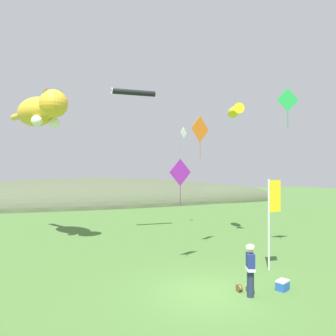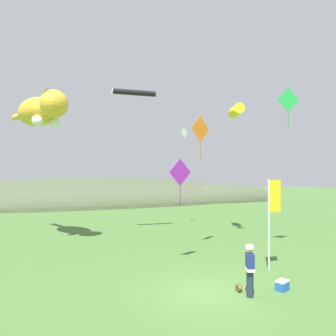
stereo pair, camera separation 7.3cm
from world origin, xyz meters
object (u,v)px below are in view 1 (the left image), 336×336
Objects in this scene: picnic_cooler at (283,285)px; kite_fish_windsock at (235,112)px; kite_giant_cat at (40,111)px; kite_diamond_violet at (180,173)px; kite_diamond_green at (288,100)px; kite_diamond_white at (184,133)px; kite_diamond_orange at (200,129)px; kite_tube_streamer at (133,92)px; festival_banner_pole at (272,210)px; kite_spool at (239,288)px; festival_attendant at (250,269)px.

kite_fish_windsock is (3.64, 8.97, 8.00)m from picnic_cooler.
kite_diamond_violet is at bearing -48.95° from kite_giant_cat.
kite_diamond_green is at bearing -86.86° from kite_fish_windsock.
kite_diamond_green reaches higher than kite_diamond_white.
kite_tube_streamer is at bearing 115.50° from kite_diamond_orange.
kite_giant_cat is 2.91× the size of kite_diamond_violet.
kite_giant_cat is at bearing 126.85° from picnic_cooler.
kite_diamond_white is at bearing 86.79° from festival_banner_pole.
festival_banner_pole is (2.79, 1.76, 2.44)m from kite_spool.
picnic_cooler reaches higher than kite_spool.
kite_diamond_violet is at bearing -134.39° from kite_diamond_orange.
kite_diamond_white is (-2.03, 9.08, -0.84)m from kite_diamond_green.
kite_spool is (-0.10, 0.54, -0.82)m from festival_attendant.
kite_tube_streamer is 1.64× the size of kite_diamond_white.
festival_banner_pole is at bearing -109.40° from kite_fish_windsock.
picnic_cooler is 8.86m from kite_diamond_orange.
kite_giant_cat is 10.43m from kite_diamond_white.
kite_diamond_white is at bearing 24.86° from kite_tube_streamer.
kite_spool is at bearing -84.28° from kite_tube_streamer.
festival_attendant is 0.61× the size of kite_tube_streamer.
festival_attendant is 0.98m from kite_spool.
kite_diamond_violet is (-2.25, 4.13, 4.02)m from picnic_cooler.
kite_diamond_white is (3.32, 13.43, 6.20)m from festival_attendant.
festival_banner_pole is (1.24, 2.17, 2.39)m from picnic_cooler.
kite_diamond_violet is (-2.02, -2.06, -2.31)m from kite_diamond_orange.
kite_spool is 0.11× the size of kite_diamond_orange.
kite_spool is 10.30m from kite_diamond_green.
festival_banner_pole reaches higher than festival_attendant.
kite_giant_cat is 2.38× the size of kite_fish_windsock.
kite_fish_windsock is 1.48× the size of kite_diamond_white.
kite_diamond_orange is at bearing 79.12° from festival_attendant.
kite_diamond_violet is (-0.70, 3.72, 4.07)m from kite_spool.
kite_giant_cat reaches higher than festival_banner_pole.
kite_diamond_green is at bearing 47.30° from picnic_cooler.
festival_attendant is at bearing -84.04° from kite_tube_streamer.
kite_spool is 0.46× the size of picnic_cooler.
kite_diamond_orange is (2.40, -5.02, -2.90)m from kite_tube_streamer.
kite_diamond_green reaches higher than festival_attendant.
festival_banner_pole is 1.35× the size of kite_tube_streamer.
kite_fish_windsock is 4.79m from kite_diamond_white.
kite_spool is 12.84m from kite_fish_windsock.
kite_diamond_white is (3.42, 12.89, 7.02)m from kite_spool.
kite_diamond_white reaches higher than picnic_cooler.
festival_attendant is 3.89m from festival_banner_pole.
picnic_cooler is at bearing -132.70° from kite_diamond_green.
kite_tube_streamer is 1.36× the size of kite_diamond_violet.
kite_diamond_green is 9.34m from kite_diamond_white.
festival_banner_pole is at bearing 32.18° from kite_spool.
picnic_cooler is (1.45, 0.13, -0.77)m from festival_attendant.
festival_attendant is 8.50m from kite_diamond_orange.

